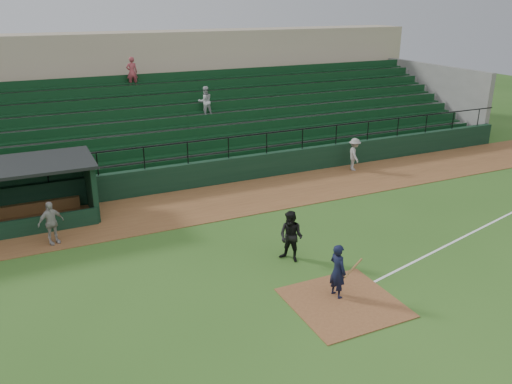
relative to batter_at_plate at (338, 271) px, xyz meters
name	(u,v)px	position (x,y,z in m)	size (l,w,h in m)	color
ground	(325,287)	(0.00, 0.60, -0.84)	(90.00, 90.00, 0.00)	#2F581C
warning_track	(227,200)	(0.00, 8.60, -0.83)	(40.00, 4.00, 0.03)	brown
home_plate_dirt	(344,302)	(0.00, -0.40, -0.83)	(3.00, 3.00, 0.03)	brown
foul_line	(485,226)	(8.00, 1.80, -0.84)	(18.00, 0.09, 0.01)	white
stadium_structure	(170,112)	(-0.01, 17.06, 1.46)	(38.00, 13.08, 6.40)	black
batter_at_plate	(338,271)	(0.00, 0.00, 0.00)	(1.04, 0.70, 1.68)	black
umpire	(291,237)	(-0.15, 2.55, 0.04)	(0.85, 0.66, 1.76)	black
runner	(354,154)	(7.47, 9.78, 0.02)	(1.08, 0.62, 1.66)	gray
dugout_player_a	(51,223)	(-7.25, 7.23, -0.01)	(0.94, 0.39, 1.60)	#A8A29D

